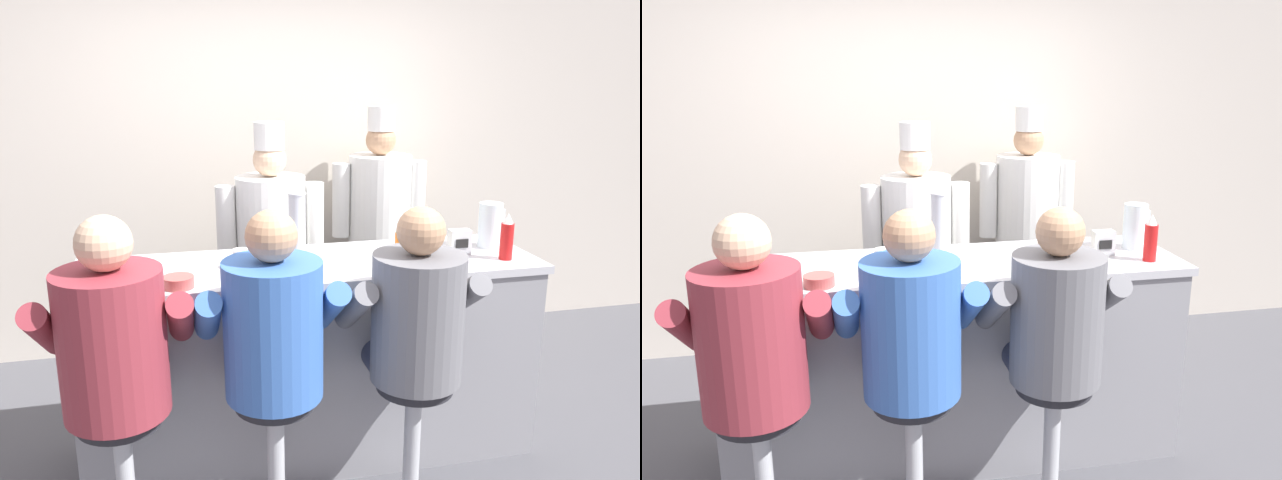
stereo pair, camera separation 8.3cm
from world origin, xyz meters
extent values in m
cube|color=beige|center=(0.00, 1.82, 1.35)|extent=(10.00, 0.06, 2.70)
cube|color=gray|center=(0.00, 0.33, 0.50)|extent=(2.23, 0.63, 1.00)
cube|color=#BCBCC1|center=(0.00, 0.33, 1.02)|extent=(2.28, 0.66, 0.04)
cylinder|color=red|center=(0.96, 0.16, 1.13)|extent=(0.06, 0.06, 0.18)
cone|color=white|center=(0.96, 0.16, 1.25)|extent=(0.05, 0.05, 0.05)
cylinder|color=yellow|center=(0.53, 0.24, 1.13)|extent=(0.06, 0.06, 0.19)
cone|color=yellow|center=(0.53, 0.24, 1.25)|extent=(0.05, 0.05, 0.05)
cylinder|color=orange|center=(0.44, 0.29, 1.10)|extent=(0.03, 0.03, 0.13)
cylinder|color=#287F2D|center=(0.44, 0.29, 1.17)|extent=(0.02, 0.02, 0.01)
cylinder|color=silver|center=(0.99, 0.39, 1.16)|extent=(0.12, 0.12, 0.24)
cube|color=silver|center=(1.06, 0.39, 1.17)|extent=(0.01, 0.01, 0.14)
cylinder|color=white|center=(-0.88, 0.17, 1.04)|extent=(0.23, 0.23, 0.02)
ellipsoid|color=#E0BC60|center=(-0.88, 0.17, 1.07)|extent=(0.11, 0.08, 0.03)
cylinder|color=#B24C47|center=(-0.64, 0.09, 1.06)|extent=(0.14, 0.14, 0.05)
cylinder|color=white|center=(-0.34, 0.31, 1.08)|extent=(0.08, 0.08, 0.09)
torus|color=white|center=(-0.29, 0.31, 1.09)|extent=(0.07, 0.01, 0.07)
cylinder|color=#B7BABF|center=(-0.05, 0.43, 1.20)|extent=(0.09, 0.09, 0.32)
cylinder|color=silver|center=(-0.05, 0.43, 1.36)|extent=(0.09, 0.09, 0.01)
cube|color=silver|center=(0.77, 0.30, 1.10)|extent=(0.11, 0.06, 0.13)
cube|color=black|center=(0.77, 0.26, 1.10)|extent=(0.07, 0.01, 0.05)
cylinder|color=#B2B5BA|center=(-0.89, -0.23, 0.33)|extent=(0.07, 0.07, 0.61)
cylinder|color=#232328|center=(-0.89, -0.23, 0.63)|extent=(0.34, 0.34, 0.05)
cylinder|color=#33384C|center=(-1.00, -0.02, 0.67)|extent=(0.15, 0.41, 0.15)
cylinder|color=#33384C|center=(-0.79, -0.02, 0.67)|extent=(0.15, 0.41, 0.15)
cylinder|color=maroon|center=(-0.89, -0.23, 0.94)|extent=(0.41, 0.41, 0.58)
cylinder|color=maroon|center=(-1.15, -0.11, 0.97)|extent=(0.11, 0.44, 0.35)
cylinder|color=maroon|center=(-0.64, -0.11, 0.97)|extent=(0.11, 0.44, 0.35)
sphere|color=#DBB28E|center=(-0.89, -0.23, 1.34)|extent=(0.21, 0.21, 0.21)
cylinder|color=#B2B5BA|center=(-0.27, -0.23, 0.33)|extent=(0.07, 0.07, 0.61)
cylinder|color=#232328|center=(-0.27, -0.23, 0.63)|extent=(0.34, 0.34, 0.05)
cylinder|color=#33384C|center=(-0.38, -0.03, 0.67)|extent=(0.15, 0.40, 0.15)
cylinder|color=#33384C|center=(-0.17, -0.03, 0.67)|extent=(0.15, 0.40, 0.15)
cylinder|color=#3866B7|center=(-0.27, -0.23, 0.94)|extent=(0.40, 0.40, 0.57)
cylinder|color=#3866B7|center=(-0.53, -0.12, 0.97)|extent=(0.11, 0.44, 0.35)
cylinder|color=#3866B7|center=(-0.02, -0.12, 0.97)|extent=(0.11, 0.44, 0.35)
sphere|color=tan|center=(-0.27, -0.23, 1.33)|extent=(0.21, 0.21, 0.21)
cylinder|color=#B2B5BA|center=(0.34, -0.23, 0.33)|extent=(0.07, 0.07, 0.61)
cylinder|color=#232328|center=(0.34, -0.23, 0.63)|extent=(0.34, 0.34, 0.05)
cylinder|color=#33384C|center=(0.25, -0.03, 0.67)|extent=(0.15, 0.40, 0.15)
cylinder|color=#33384C|center=(0.44, -0.03, 0.67)|extent=(0.15, 0.40, 0.15)
cylinder|color=slate|center=(0.34, -0.23, 0.93)|extent=(0.40, 0.40, 0.56)
cylinder|color=slate|center=(0.09, -0.12, 0.96)|extent=(0.10, 0.43, 0.34)
cylinder|color=slate|center=(0.59, -0.12, 0.96)|extent=(0.10, 0.43, 0.34)
sphere|color=tan|center=(0.34, -0.23, 1.31)|extent=(0.20, 0.20, 0.20)
cube|color=#232328|center=(-0.08, 1.07, 0.38)|extent=(0.32, 0.18, 0.77)
cube|color=white|center=(-0.08, 1.02, 0.54)|extent=(0.29, 0.02, 0.46)
cylinder|color=white|center=(-0.08, 1.07, 1.06)|extent=(0.42, 0.42, 0.58)
sphere|color=#DBB28E|center=(-0.08, 1.07, 1.45)|extent=(0.20, 0.20, 0.20)
cylinder|color=white|center=(-0.08, 1.07, 1.59)|extent=(0.18, 0.18, 0.16)
cylinder|color=white|center=(-0.35, 1.07, 1.06)|extent=(0.12, 0.12, 0.49)
cylinder|color=white|center=(0.18, 1.07, 1.06)|extent=(0.12, 0.12, 0.49)
cube|color=#232328|center=(0.75, 1.51, 0.40)|extent=(0.33, 0.18, 0.80)
cube|color=white|center=(0.75, 1.46, 0.56)|extent=(0.30, 0.02, 0.48)
cylinder|color=white|center=(0.75, 1.51, 1.10)|extent=(0.43, 0.43, 0.60)
sphere|color=tan|center=(0.75, 1.51, 1.50)|extent=(0.21, 0.21, 0.21)
cylinder|color=white|center=(0.75, 1.51, 1.64)|extent=(0.19, 0.19, 0.16)
cylinder|color=white|center=(0.47, 1.51, 1.09)|extent=(0.12, 0.12, 0.51)
cylinder|color=white|center=(1.02, 1.51, 1.09)|extent=(0.12, 0.12, 0.51)
camera|label=1|loc=(-0.62, -2.54, 1.94)|focal=35.00mm
camera|label=2|loc=(-0.53, -2.56, 1.94)|focal=35.00mm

